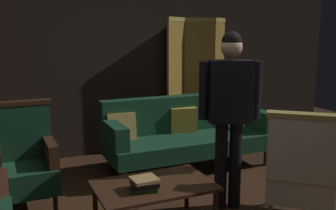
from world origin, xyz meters
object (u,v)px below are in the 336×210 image
Objects in this scene: standing_figure at (230,105)px; armchair_wing_left at (24,161)px; folding_screen at (199,79)px; book_green_cloth at (144,187)px; book_tan_leather at (144,179)px; velvet_couch at (187,131)px; coffee_table at (154,189)px; book_black_cloth at (144,183)px; armchair_gilt_accent at (300,170)px.

armchair_wing_left is at bearing 157.37° from standing_figure.
book_green_cloth is (-1.75, -2.31, -0.55)m from folding_screen.
book_tan_leather is at bearing 90.00° from book_green_cloth.
standing_figure is at bearing -97.95° from velvet_couch.
velvet_couch is at bearing 53.81° from coffee_table.
book_black_cloth reaches higher than coffee_table.
armchair_gilt_accent is at bearing -98.66° from folding_screen.
book_black_cloth is (-1.11, -1.44, 0.03)m from velvet_couch.
armchair_gilt_accent is 0.85m from standing_figure.
book_tan_leather is at bearing -127.16° from folding_screen.
folding_screen is at bearing 52.84° from book_tan_leather.
coffee_table is 0.96× the size of armchair_wing_left.
coffee_table is 0.59× the size of standing_figure.
book_black_cloth is (0.87, -0.96, -0.01)m from armchair_wing_left.
velvet_couch is 1.37m from standing_figure.
book_green_cloth is (-1.11, -1.44, -0.01)m from velvet_couch.
book_black_cloth is (-0.94, -0.21, -0.55)m from standing_figure.
velvet_couch is 1.82m from book_tan_leather.
coffee_table is 1.32m from armchair_wing_left.
velvet_couch is at bearing 82.05° from standing_figure.
book_black_cloth is 1.05× the size of book_tan_leather.
book_tan_leather is (-1.11, -1.44, 0.06)m from velvet_couch.
book_tan_leather is at bearing -47.90° from armchair_wing_left.
velvet_couch is 2.12× the size of coffee_table.
folding_screen reaches higher than armchair_gilt_accent.
book_green_cloth is 0.07m from book_tan_leather.
folding_screen is at bearing 52.84° from book_green_cloth.
book_tan_leather reaches higher than book_green_cloth.
standing_figure is (0.82, 0.13, 0.65)m from coffee_table.
velvet_couch is 2.03m from armchair_wing_left.
folding_screen is 9.68× the size of book_green_cloth.
book_black_cloth is (-0.12, -0.08, 0.10)m from coffee_table.
coffee_table is 5.10× the size of book_green_cloth.
armchair_wing_left reaches higher than coffee_table.
armchair_gilt_accent and armchair_wing_left have the same top height.
book_green_cloth is at bearing 167.09° from armchair_gilt_accent.
armchair_gilt_accent reaches higher than book_black_cloth.
armchair_gilt_accent is (1.24, -0.39, 0.12)m from coffee_table.
standing_figure is 8.17× the size of book_tan_leather.
folding_screen is 9.12× the size of book_tan_leather.
coffee_table is 0.96× the size of armchair_gilt_accent.
standing_figure is at bearing 128.86° from armchair_gilt_accent.
coffee_table is at bearing -126.19° from velvet_couch.
velvet_couch is at bearing 13.61° from armchair_wing_left.
coffee_table is at bearing 34.16° from book_green_cloth.
armchair_gilt_accent is 2.56m from armchair_wing_left.
armchair_wing_left is at bearing 150.26° from armchair_gilt_accent.
standing_figure is at bearing 12.40° from book_green_cloth.
folding_screen is 1.83× the size of armchair_wing_left.
standing_figure is 1.12m from book_green_cloth.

